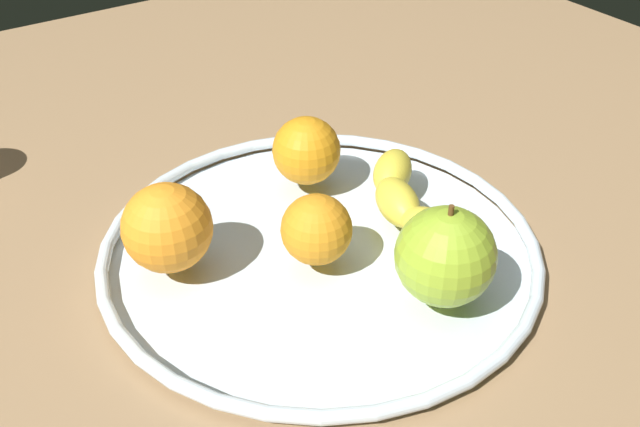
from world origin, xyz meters
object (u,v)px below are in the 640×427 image
Objects in this scene: orange_center at (167,228)px; fruit_bowl at (320,248)px; banana at (409,202)px; orange_back_right at (306,151)px; orange_front_right at (316,229)px; apple at (445,256)px.

fruit_bowl is at bearing 70.10° from orange_center.
banana reaches higher than fruit_bowl.
orange_back_right reaches higher than banana.
orange_back_right is 1.10× the size of orange_front_right.
apple is at bearing -1.19° from orange_back_right.
apple is at bearing -7.74° from banana.
orange_center is 1.24× the size of orange_front_right.
orange_back_right is (-9.14, 4.56, 4.28)cm from fruit_bowl.
banana is 1.92× the size of apple.
orange_back_right is 17.60cm from orange_center.
orange_back_right is 12.63cm from orange_front_right.
apple is at bearing 45.77° from orange_center.
banana is at bearing 73.40° from orange_center.
banana is 2.53× the size of orange_back_right.
fruit_bowl is 11.07cm from orange_back_right.
fruit_bowl is 9.37cm from banana.
banana is 2.78× the size of orange_front_right.
orange_back_right reaches higher than fruit_bowl.
orange_front_right is at bearing -41.01° from fruit_bowl.
fruit_bowl is 14.03cm from orange_center.
fruit_bowl is at bearing -26.51° from orange_back_right.
orange_front_right is at bearing -72.06° from banana.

